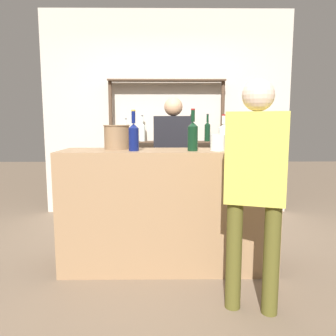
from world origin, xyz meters
The scene contains 12 objects.
ground_plane centered at (0.00, 0.00, 0.00)m, with size 16.00×16.00×0.00m, color #7A6651.
bar_counter centered at (0.00, 0.00, 0.52)m, with size 1.84×0.54×1.05m, color #997551.
back_wall centered at (0.00, 1.87, 1.40)m, with size 3.44×0.12×2.80m, color beige.
back_shelf centered at (0.01, 1.69, 1.19)m, with size 1.57×0.18×1.85m.
counter_bottle_0 centered at (-0.28, -0.10, 1.17)m, with size 0.08×0.08×0.34m.
counter_bottle_1 centered at (0.20, -0.10, 1.18)m, with size 0.09×0.09×0.35m.
counter_bottle_2 centered at (0.49, 0.08, 1.17)m, with size 0.08×0.08×0.31m.
wine_glass centered at (0.58, -0.15, 1.17)m, with size 0.08×0.08×0.16m.
ice_bucket centered at (-0.45, 0.10, 1.15)m, with size 0.23×0.23×0.21m.
cork_jar centered at (0.42, -0.08, 1.11)m, with size 0.12×0.12×0.13m.
customer_right centered at (0.56, -0.72, 0.92)m, with size 0.42×0.28×1.55m.
server_behind_counter centered at (0.07, 0.86, 0.91)m, with size 0.44×0.21×1.56m.
Camera 1 is at (-0.03, -2.81, 1.28)m, focal length 35.00 mm.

